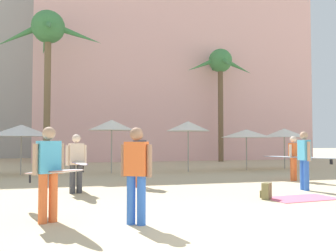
{
  "coord_description": "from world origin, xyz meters",
  "views": [
    {
      "loc": [
        -2.77,
        -5.22,
        1.49
      ],
      "look_at": [
        0.4,
        6.55,
        2.01
      ],
      "focal_mm": 38.61,
      "sensor_mm": 36.0,
      "label": 1
    }
  ],
  "objects": [
    {
      "name": "hotel_pink",
      "position": [
        5.7,
        26.48,
        8.3
      ],
      "size": [
        22.07,
        11.56,
        16.6
      ],
      "primitive_type": "cube",
      "color": "beige",
      "rests_on": "ground"
    },
    {
      "name": "person_near_left",
      "position": [
        -0.59,
        6.43,
        0.99
      ],
      "size": [
        0.6,
        0.24,
        1.79
      ],
      "rotation": [
        0.0,
        0.0,
        4.72
      ],
      "color": "orange",
      "rests_on": "ground"
    },
    {
      "name": "backpack",
      "position": [
        2.11,
        3.15,
        0.2
      ],
      "size": [
        0.35,
        0.35,
        0.42
      ],
      "rotation": [
        0.0,
        0.0,
        2.31
      ],
      "color": "olive",
      "rests_on": "ground"
    },
    {
      "name": "palm_tree_left",
      "position": [
        -4.18,
        17.76,
        7.91
      ],
      "size": [
        6.39,
        6.46,
        9.5
      ],
      "color": "brown",
      "rests_on": "ground"
    },
    {
      "name": "cafe_umbrella_6",
      "position": [
        6.02,
        11.75,
        1.89
      ],
      "size": [
        2.61,
        2.61,
        2.1
      ],
      "color": "gray",
      "rests_on": "ground"
    },
    {
      "name": "person_far_right",
      "position": [
        5.38,
        6.63,
        0.91
      ],
      "size": [
        1.76,
        2.81,
        1.68
      ],
      "rotation": [
        0.0,
        0.0,
        2.12
      ],
      "color": "orange",
      "rests_on": "ground"
    },
    {
      "name": "ground",
      "position": [
        0.0,
        0.0,
        0.0
      ],
      "size": [
        120.0,
        120.0,
        0.0
      ],
      "primitive_type": "plane",
      "color": "#C6B28C"
    },
    {
      "name": "person_mid_right",
      "position": [
        -2.62,
        5.64,
        0.91
      ],
      "size": [
        0.8,
        3.11,
        1.69
      ],
      "rotation": [
        0.0,
        0.0,
        1.79
      ],
      "color": "#3D3D42",
      "rests_on": "ground"
    },
    {
      "name": "cafe_umbrella_2",
      "position": [
        -0.94,
        11.67,
        2.24
      ],
      "size": [
        2.15,
        2.15,
        2.49
      ],
      "color": "gray",
      "rests_on": "ground"
    },
    {
      "name": "cafe_umbrella_3",
      "position": [
        -4.9,
        11.94,
        1.97
      ],
      "size": [
        2.75,
        2.75,
        2.23
      ],
      "color": "gray",
      "rests_on": "ground"
    },
    {
      "name": "palm_tree_far_left",
      "position": [
        7.9,
        19.4,
        6.87
      ],
      "size": [
        5.25,
        5.17,
        8.35
      ],
      "color": "brown",
      "rests_on": "ground"
    },
    {
      "name": "person_mid_left",
      "position": [
        -3.16,
        1.93,
        0.94
      ],
      "size": [
        1.48,
        2.99,
        1.76
      ],
      "rotation": [
        0.0,
        0.0,
        5.21
      ],
      "color": "orange",
      "rests_on": "ground"
    },
    {
      "name": "beach_towel",
      "position": [
        3.05,
        3.01,
        0.01
      ],
      "size": [
        1.91,
        1.18,
        0.01
      ],
      "primitive_type": "cube",
      "rotation": [
        0.0,
        0.0,
        0.1
      ],
      "color": "#EF6684",
      "rests_on": "ground"
    },
    {
      "name": "person_near_right",
      "position": [
        4.12,
        4.35,
        0.99
      ],
      "size": [
        0.26,
        0.61,
        1.79
      ],
      "rotation": [
        0.0,
        0.0,
        6.22
      ],
      "color": "blue",
      "rests_on": "ground"
    },
    {
      "name": "cafe_umbrella_4",
      "position": [
        2.78,
        11.56,
        2.22
      ],
      "size": [
        2.16,
        2.16,
        2.47
      ],
      "color": "gray",
      "rests_on": "ground"
    },
    {
      "name": "person_far_left",
      "position": [
        -1.63,
        1.22,
        0.96
      ],
      "size": [
        0.56,
        0.41,
        1.74
      ],
      "rotation": [
        0.0,
        0.0,
        0.99
      ],
      "color": "blue",
      "rests_on": "ground"
    },
    {
      "name": "cafe_umbrella_0",
      "position": [
        8.45,
        12.07,
        1.95
      ],
      "size": [
        2.33,
        2.33,
        2.18
      ],
      "color": "gray",
      "rests_on": "ground"
    }
  ]
}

